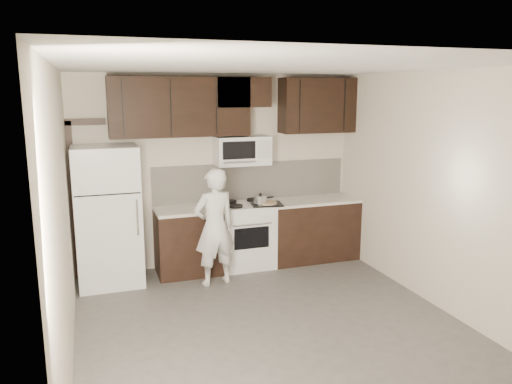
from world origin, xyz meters
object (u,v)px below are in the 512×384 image
stove (245,235)px  refrigerator (108,216)px  person (215,227)px  microwave (242,151)px

stove → refrigerator: refrigerator is taller
refrigerator → person: size_ratio=1.18×
stove → refrigerator: 1.90m
person → stove: bearing=-148.4°
microwave → refrigerator: microwave is taller
person → refrigerator: bearing=-30.8°
refrigerator → person: 1.37m
microwave → person: (-0.57, -0.64, -0.89)m
refrigerator → person: (1.28, -0.47, -0.14)m
microwave → stove: bearing=-89.9°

